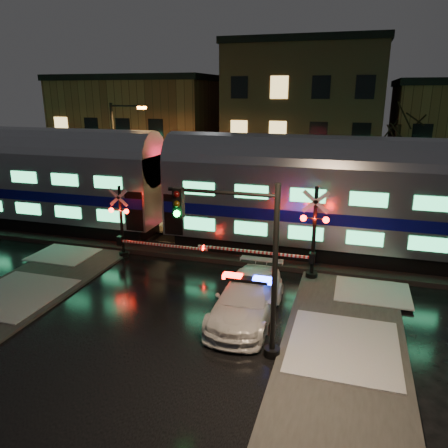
{
  "coord_description": "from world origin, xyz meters",
  "views": [
    {
      "loc": [
        6.36,
        -16.07,
        8.09
      ],
      "look_at": [
        0.76,
        2.5,
        2.2
      ],
      "focal_mm": 35.0,
      "sensor_mm": 36.0,
      "label": 1
    }
  ],
  "objects_px": {
    "traffic_light": "(246,267)",
    "crossing_signal_right": "(305,242)",
    "streetlight": "(118,153)",
    "police_car": "(247,299)",
    "crossing_signal_left": "(127,230)"
  },
  "relations": [
    {
      "from": "streetlight",
      "to": "police_car",
      "type": "bearing_deg",
      "value": -43.79
    },
    {
      "from": "crossing_signal_left",
      "to": "traffic_light",
      "type": "relative_size",
      "value": 0.93
    },
    {
      "from": "crossing_signal_right",
      "to": "streetlight",
      "type": "height_order",
      "value": "streetlight"
    },
    {
      "from": "crossing_signal_right",
      "to": "streetlight",
      "type": "xyz_separation_m",
      "value": [
        -12.91,
        6.69,
        2.53
      ]
    },
    {
      "from": "police_car",
      "to": "streetlight",
      "type": "xyz_separation_m",
      "value": [
        -11.32,
        10.85,
        3.52
      ]
    },
    {
      "from": "police_car",
      "to": "crossing_signal_right",
      "type": "distance_m",
      "value": 4.56
    },
    {
      "from": "traffic_light",
      "to": "crossing_signal_right",
      "type": "bearing_deg",
      "value": 85.99
    },
    {
      "from": "traffic_light",
      "to": "crossing_signal_left",
      "type": "bearing_deg",
      "value": 146.07
    },
    {
      "from": "streetlight",
      "to": "crossing_signal_left",
      "type": "bearing_deg",
      "value": -58.15
    },
    {
      "from": "police_car",
      "to": "streetlight",
      "type": "relative_size",
      "value": 0.7
    },
    {
      "from": "crossing_signal_right",
      "to": "traffic_light",
      "type": "distance_m",
      "value": 6.58
    },
    {
      "from": "crossing_signal_right",
      "to": "streetlight",
      "type": "distance_m",
      "value": 14.75
    },
    {
      "from": "police_car",
      "to": "crossing_signal_right",
      "type": "relative_size",
      "value": 0.87
    },
    {
      "from": "crossing_signal_right",
      "to": "crossing_signal_left",
      "type": "bearing_deg",
      "value": -179.92
    },
    {
      "from": "police_car",
      "to": "traffic_light",
      "type": "xyz_separation_m",
      "value": [
        0.48,
        -2.21,
        2.22
      ]
    }
  ]
}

